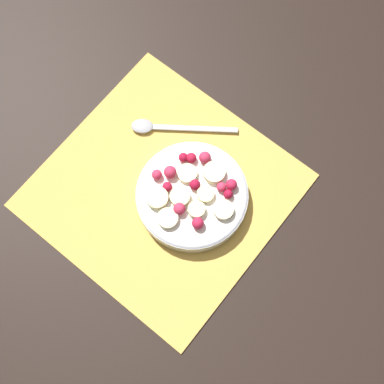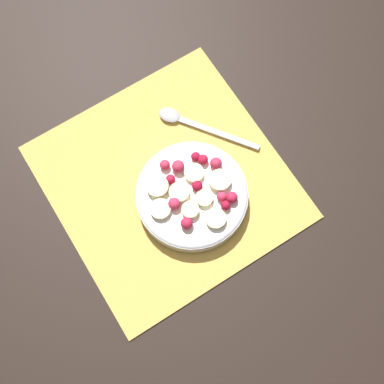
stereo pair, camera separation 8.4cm
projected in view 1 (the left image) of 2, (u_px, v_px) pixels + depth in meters
The scene contains 4 objects.
ground_plane at pixel (163, 191), 0.89m from camera, with size 3.00×3.00×0.00m, color black.
placemat at pixel (163, 190), 0.88m from camera, with size 0.38×0.37×0.01m.
fruit_bowl at pixel (192, 195), 0.86m from camera, with size 0.18×0.18×0.05m.
spoon at pixel (163, 127), 0.91m from camera, with size 0.16×0.12×0.01m.
Camera 1 is at (-0.21, 0.18, 0.85)m, focal length 50.00 mm.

